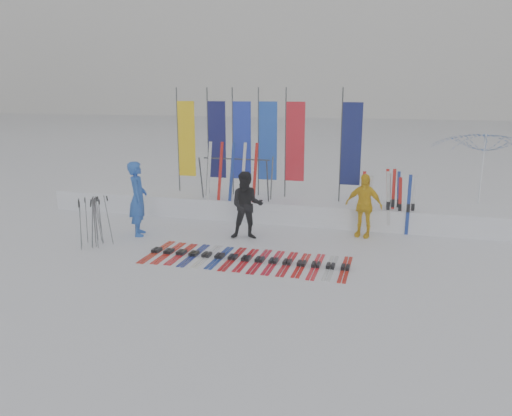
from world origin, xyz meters
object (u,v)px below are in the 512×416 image
(ski_row, at_px, (246,259))
(ski_rack, at_px, (236,173))
(person_black, at_px, (247,206))
(tent_canopy, at_px, (482,177))
(person_yellow, at_px, (364,205))
(person_blue, at_px, (138,199))

(ski_row, distance_m, ski_rack, 3.98)
(person_black, bearing_deg, tent_canopy, 14.15)
(person_yellow, xyz_separation_m, ski_row, (-2.38, -2.63, -0.79))
(person_blue, height_order, tent_canopy, tent_canopy)
(person_yellow, relative_size, tent_canopy, 0.56)
(person_black, height_order, tent_canopy, tent_canopy)
(person_blue, xyz_separation_m, person_yellow, (5.67, 1.43, -0.15))
(ski_rack, bearing_deg, person_black, -65.01)
(person_black, bearing_deg, person_yellow, 5.23)
(person_yellow, height_order, tent_canopy, tent_canopy)
(person_blue, bearing_deg, tent_canopy, -91.15)
(person_black, distance_m, person_yellow, 3.02)
(person_black, relative_size, tent_canopy, 0.58)
(ski_rack, bearing_deg, ski_row, -69.18)
(ski_row, height_order, ski_rack, ski_rack)
(person_black, distance_m, ski_row, 1.90)
(person_black, distance_m, tent_canopy, 6.75)
(person_blue, distance_m, person_black, 2.86)
(tent_canopy, height_order, ski_row, tent_canopy)
(person_black, height_order, ski_rack, ski_rack)
(ski_rack, bearing_deg, person_blue, -130.44)
(person_blue, height_order, person_black, person_blue)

